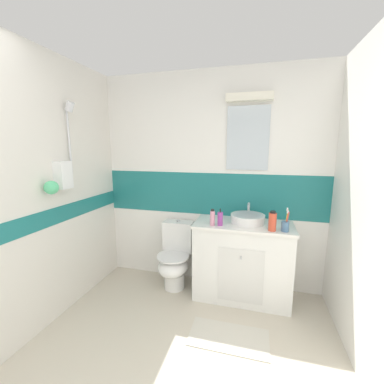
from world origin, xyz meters
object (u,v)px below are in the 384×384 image
Objects in this scene: sink_basin at (248,218)px; soap_dispenser at (220,219)px; mouthwash_bottle at (272,221)px; toothbrush_cup at (285,226)px; deodorant_spray_can at (212,218)px; toilet at (175,258)px.

sink_basin is 0.32m from soap_dispenser.
mouthwash_bottle is (0.51, -0.03, 0.02)m from soap_dispenser.
soap_dispenser is at bearing -146.93° from sink_basin.
deodorant_spray_can is at bearing 179.74° from toothbrush_cup.
toilet is 1.22m from mouthwash_bottle.
sink_basin reaches higher than soap_dispenser.
mouthwash_bottle reaches higher than sink_basin.
mouthwash_bottle is 1.13× the size of deodorant_spray_can.
sink_basin is at bearing 2.33° from toilet.
toilet is 3.39× the size of toothbrush_cup.
deodorant_spray_can is at bearing -167.38° from soap_dispenser.
sink_basin is at bearing 29.09° from deodorant_spray_can.
sink_basin is at bearing 151.35° from toothbrush_cup.
soap_dispenser is at bearing -14.70° from toilet.
toothbrush_cup is 1.18× the size of mouthwash_bottle.
mouthwash_bottle is at bearing -40.83° from sink_basin.
soap_dispenser is (-0.63, 0.02, 0.01)m from toothbrush_cup.
sink_basin reaches higher than deodorant_spray_can.
toilet is 4.00× the size of mouthwash_bottle.
sink_basin is 0.52× the size of toilet.
sink_basin is 2.25× the size of soap_dispenser.
deodorant_spray_can is (-0.59, 0.01, -0.01)m from mouthwash_bottle.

